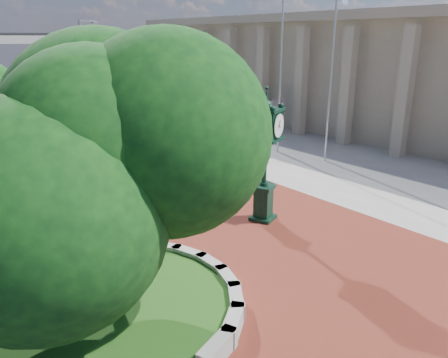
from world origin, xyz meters
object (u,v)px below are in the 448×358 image
Objects in this scene: post_clock at (265,151)px; parked_car at (46,104)px; flagpole_a at (281,66)px; flagpole_b at (331,72)px; street_lamp_near at (85,64)px.

parked_car is (1.91, 32.47, -2.15)m from post_clock.
flagpole_a reaches higher than post_clock.
flagpole_b reaches higher than post_clock.
post_clock is 1.27× the size of parked_car.
flagpole_a is 1.26× the size of street_lamp_near.
flagpole_a is at bearing -74.50° from street_lamp_near.
parked_car is 0.39× the size of flagpole_a.
flagpole_a is at bearing 101.60° from flagpole_b.
flagpole_b reaches higher than street_lamp_near.
flagpole_a is 3.30m from flagpole_b.
flagpole_b is at bearing -78.40° from flagpole_a.
post_clock is 0.63× the size of street_lamp_near.
parked_car is 0.41× the size of flagpole_b.
parked_car is 26.44m from flagpole_a.
parked_car is at bearing 100.09° from street_lamp_near.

